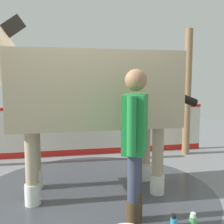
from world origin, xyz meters
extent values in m
cube|color=gray|center=(0.00, 0.00, -0.01)|extent=(16.00, 16.00, 0.02)
cylinder|color=#42444C|center=(-0.22, 0.00, 0.00)|extent=(3.45, 3.45, 0.00)
cube|color=silver|center=(-1.05, -1.80, 0.49)|extent=(5.01, 2.37, 0.99)
cube|color=red|center=(-1.05, -1.80, 1.02)|extent=(5.02, 2.39, 0.06)
cube|color=red|center=(-1.05, -1.80, 0.06)|extent=(5.01, 2.37, 0.12)
cylinder|color=olive|center=(-2.89, -0.50, 1.33)|extent=(0.16, 0.16, 2.67)
cube|color=tan|center=(-0.22, 0.00, 1.47)|extent=(2.44, 1.84, 1.00)
cylinder|color=tan|center=(0.67, -0.11, 0.49)|extent=(0.16, 0.16, 0.98)
cylinder|color=silver|center=(0.67, -0.11, 0.14)|extent=(0.20, 0.20, 0.27)
cylinder|color=tan|center=(0.44, -0.61, 0.49)|extent=(0.16, 0.16, 0.98)
cylinder|color=silver|center=(0.44, -0.61, 0.14)|extent=(0.20, 0.20, 0.27)
cylinder|color=tan|center=(-0.87, 0.60, 0.49)|extent=(0.16, 0.16, 0.98)
cylinder|color=silver|center=(-0.87, 0.60, 0.14)|extent=(0.20, 0.20, 0.27)
cylinder|color=tan|center=(-1.10, 0.10, 0.49)|extent=(0.16, 0.16, 0.98)
cylinder|color=silver|center=(-1.10, 0.10, 0.14)|extent=(0.20, 0.20, 0.27)
cylinder|color=black|center=(-1.32, 0.51, 1.37)|extent=(0.68, 0.40, 0.35)
cylinder|color=#47331E|center=(-0.13, 0.98, 0.17)|extent=(0.15, 0.15, 0.34)
cylinder|color=#383D51|center=(-0.13, 0.98, 0.60)|extent=(0.13, 0.13, 0.51)
cylinder|color=#47331E|center=(0.03, 1.13, 0.17)|extent=(0.15, 0.15, 0.34)
cylinder|color=#383D51|center=(0.03, 1.13, 0.60)|extent=(0.13, 0.13, 0.51)
cube|color=#1E7F38|center=(-0.05, 1.06, 1.15)|extent=(0.52, 0.49, 0.60)
cylinder|color=#1E7F38|center=(-0.27, 0.86, 1.17)|extent=(0.09, 0.09, 0.57)
cylinder|color=#1E7F38|center=(0.17, 1.25, 1.17)|extent=(0.09, 0.09, 0.57)
sphere|color=#936B4C|center=(-0.05, 1.06, 1.60)|extent=(0.23, 0.23, 0.23)
cylinder|color=black|center=(-0.23, 1.45, 0.22)|extent=(0.05, 0.05, 0.04)
cylinder|color=white|center=(-0.43, 1.54, 0.21)|extent=(0.05, 0.05, 0.04)
camera|label=1|loc=(1.81, 3.16, 1.59)|focal=43.06mm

